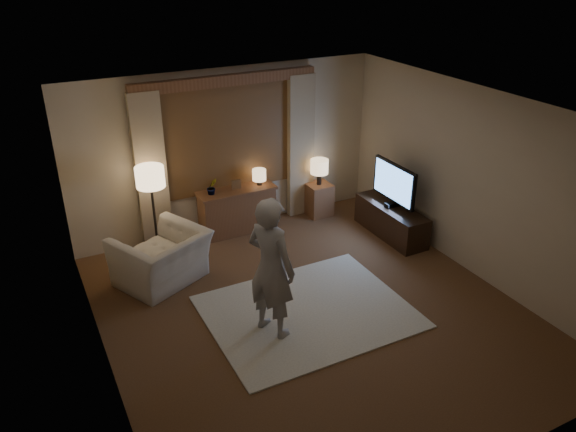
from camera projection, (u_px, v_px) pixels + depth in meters
room at (294, 202)px, 6.98m from camera, size 5.04×5.54×2.64m
rug at (308, 312)px, 7.14m from camera, size 2.50×2.00×0.02m
sideboard at (237, 211)px, 9.01m from camera, size 1.20×0.40×0.70m
picture_frame at (236, 186)px, 8.82m from camera, size 0.16×0.02×0.20m
plant at (212, 187)px, 8.63m from camera, size 0.17×0.13×0.30m
table_lamp_sideboard at (259, 176)px, 8.94m from camera, size 0.22×0.22×0.30m
floor_lamp at (151, 182)px, 7.95m from camera, size 0.41×0.41×1.41m
armchair at (162, 258)px, 7.65m from camera, size 1.44×1.37×0.73m
side_table at (319, 199)px, 9.61m from camera, size 0.40×0.40×0.56m
table_lamp_side at (319, 167)px, 9.36m from camera, size 0.30×0.30×0.44m
tv_stand at (391, 221)px, 8.94m from camera, size 0.45×1.40×0.50m
tv at (394, 183)px, 8.66m from camera, size 0.24×0.98×0.71m
person at (271, 268)px, 6.41m from camera, size 0.65×0.75×1.75m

